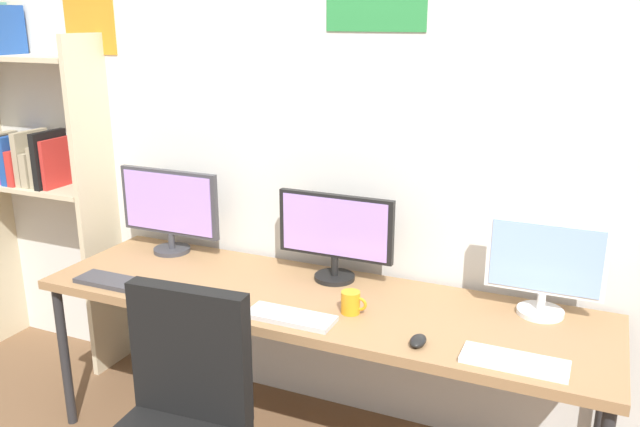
% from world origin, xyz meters
% --- Properties ---
extents(wall_back, '(4.79, 0.11, 2.60)m').
position_xyz_m(wall_back, '(-0.00, 1.02, 1.30)').
color(wall_back, silver).
rests_on(wall_back, ground_plane).
extents(desk, '(2.39, 0.68, 0.74)m').
position_xyz_m(desk, '(0.00, 0.60, 0.69)').
color(desk, '#936D47').
rests_on(desk, ground_plane).
extents(bookshelf, '(0.83, 0.28, 1.95)m').
position_xyz_m(bookshelf, '(-1.81, 0.83, 1.18)').
color(bookshelf, beige).
rests_on(bookshelf, ground_plane).
extents(monitor_left, '(0.54, 0.18, 0.41)m').
position_xyz_m(monitor_left, '(-0.88, 0.81, 0.97)').
color(monitor_left, '#38383D').
rests_on(monitor_left, desk).
extents(monitor_center, '(0.53, 0.18, 0.39)m').
position_xyz_m(monitor_center, '(0.00, 0.81, 0.96)').
color(monitor_center, black).
rests_on(monitor_center, desk).
extents(monitor_right, '(0.45, 0.18, 0.39)m').
position_xyz_m(monitor_right, '(0.88, 0.81, 0.95)').
color(monitor_right, silver).
rests_on(monitor_right, desk).
extents(keyboard_left, '(0.39, 0.13, 0.02)m').
position_xyz_m(keyboard_left, '(-0.84, 0.37, 0.75)').
color(keyboard_left, '#38383D').
rests_on(keyboard_left, desk).
extents(keyboard_center, '(0.35, 0.13, 0.02)m').
position_xyz_m(keyboard_center, '(0.00, 0.37, 0.75)').
color(keyboard_center, silver).
rests_on(keyboard_center, desk).
extents(keyboard_right, '(0.35, 0.13, 0.02)m').
position_xyz_m(keyboard_right, '(0.84, 0.37, 0.75)').
color(keyboard_right, silver).
rests_on(keyboard_right, desk).
extents(computer_mouse, '(0.06, 0.10, 0.03)m').
position_xyz_m(computer_mouse, '(0.51, 0.37, 0.76)').
color(computer_mouse, black).
rests_on(computer_mouse, desk).
extents(coffee_mug, '(0.11, 0.08, 0.09)m').
position_xyz_m(coffee_mug, '(0.19, 0.52, 0.79)').
color(coffee_mug, orange).
rests_on(coffee_mug, desk).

